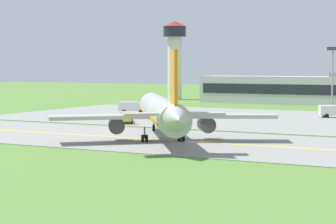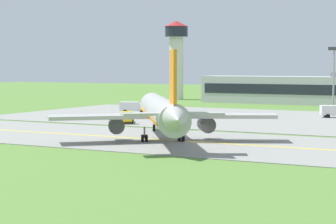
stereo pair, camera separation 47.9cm
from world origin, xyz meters
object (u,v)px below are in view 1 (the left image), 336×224
object	(u,v)px
service_truck_baggage	(334,110)
service_truck_fuel	(126,118)
service_truck_catering	(132,107)
apron_light_mast	(332,72)
control_tower	(175,52)
airplane_lead	(162,112)

from	to	relation	value
service_truck_baggage	service_truck_fuel	size ratio (longest dim) A/B	0.96
service_truck_baggage	service_truck_catering	world-z (taller)	same
apron_light_mast	service_truck_fuel	bearing A→B (deg)	-129.55
control_tower	service_truck_catering	bearing A→B (deg)	-71.96
service_truck_fuel	control_tower	world-z (taller)	control_tower
service_truck_baggage	control_tower	bearing A→B (deg)	141.61
service_truck_fuel	service_truck_catering	world-z (taller)	service_truck_catering
airplane_lead	service_truck_catering	world-z (taller)	airplane_lead
service_truck_fuel	apron_light_mast	bearing A→B (deg)	50.45
airplane_lead	service_truck_fuel	size ratio (longest dim) A/B	5.30
service_truck_fuel	apron_light_mast	distance (m)	46.80
control_tower	service_truck_fuel	bearing A→B (deg)	-68.79
service_truck_catering	control_tower	distance (m)	62.36
apron_light_mast	control_tower	bearing A→B (deg)	143.26
service_truck_fuel	apron_light_mast	world-z (taller)	apron_light_mast
service_truck_catering	apron_light_mast	bearing A→B (deg)	16.69
service_truck_baggage	apron_light_mast	distance (m)	8.80
airplane_lead	apron_light_mast	xyz separation A→B (m)	(10.67, 56.41, 5.19)
airplane_lead	service_truck_baggage	distance (m)	53.97
service_truck_baggage	service_truck_catering	xyz separation A→B (m)	(-43.23, -8.70, 0.00)
service_truck_baggage	control_tower	world-z (taller)	control_tower
service_truck_catering	apron_light_mast	size ratio (longest dim) A/B	0.43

